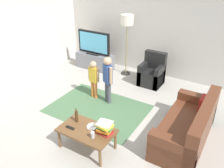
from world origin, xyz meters
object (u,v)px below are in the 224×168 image
object	(u,v)px
tv_stand	(95,61)
tv	(94,43)
book_stack	(105,128)
tv_remote	(70,128)
child_near_tv	(94,76)
child_center	(108,76)
armchair	(152,74)
couch	(190,129)
bottle	(77,116)
floor_lamp	(127,23)
coffee_table	(87,132)
plate	(93,127)
soda_can	(93,135)

from	to	relation	value
tv_stand	tv	xyz separation A→B (m)	(0.00, -0.02, 0.60)
book_stack	tv_remote	distance (m)	0.65
child_near_tv	child_center	world-z (taller)	child_center
armchair	couch	bearing A→B (deg)	-50.34
tv	bottle	world-z (taller)	tv
tv_stand	tv	world-z (taller)	tv
child_near_tv	book_stack	bearing A→B (deg)	-49.12
bottle	floor_lamp	bearing A→B (deg)	101.51
armchair	tv	bearing A→B (deg)	179.46
book_stack	coffee_table	bearing A→B (deg)	-163.11
armchair	child_center	xyz separation A→B (m)	(-0.53, -1.46, 0.41)
book_stack	plate	xyz separation A→B (m)	(-0.27, 0.02, -0.10)
child_center	book_stack	bearing A→B (deg)	-59.60
armchair	tv_remote	xyz separation A→B (m)	(-0.28, -3.13, 0.13)
armchair	tv_stand	bearing A→B (deg)	178.85
couch	tv_remote	bearing A→B (deg)	-144.86
coffee_table	tv_remote	size ratio (longest dim) A/B	5.88
child_center	plate	distance (m)	1.57
book_stack	child_center	bearing A→B (deg)	120.40
child_center	bottle	size ratio (longest dim) A/B	4.06
child_near_tv	coffee_table	xyz separation A→B (m)	(0.94, -1.56, -0.22)
tv	soda_can	world-z (taller)	tv
book_stack	tv_remote	size ratio (longest dim) A/B	1.83
tv	couch	bearing A→B (deg)	-28.09
tv_remote	tv_stand	bearing A→B (deg)	116.82
child_near_tv	plate	distance (m)	1.76
armchair	child_near_tv	distance (m)	1.76
tv	book_stack	bearing A→B (deg)	-52.01
couch	armchair	size ratio (longest dim) A/B	2.00
child_center	coffee_table	xyz separation A→B (m)	(0.53, -1.55, -0.33)
tv_stand	floor_lamp	xyz separation A→B (m)	(1.03, 0.15, 1.30)
tv	coffee_table	distance (m)	3.64
tv_stand	armchair	xyz separation A→B (m)	(1.97, -0.04, 0.05)
armchair	bottle	distance (m)	2.94
floor_lamp	child_center	size ratio (longest dim) A/B	1.52
floor_lamp	child_near_tv	distance (m)	1.90
child_center	tv_remote	distance (m)	1.72
book_stack	floor_lamp	bearing A→B (deg)	112.02
armchair	book_stack	bearing A→B (deg)	-83.72
child_near_tv	child_center	xyz separation A→B (m)	(0.41, -0.01, 0.11)
armchair	floor_lamp	world-z (taller)	floor_lamp
tv_stand	soda_can	size ratio (longest dim) A/B	10.00
child_center	floor_lamp	bearing A→B (deg)	103.68
couch	tv_remote	world-z (taller)	couch
coffee_table	book_stack	size ratio (longest dim) A/B	3.22
tv	tv_remote	size ratio (longest dim) A/B	6.47
tv_stand	bottle	distance (m)	3.40
tv_stand	child_near_tv	bearing A→B (deg)	-55.52
soda_can	armchair	bearing A→B (deg)	93.97
plate	child_near_tv	bearing A→B (deg)	124.56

